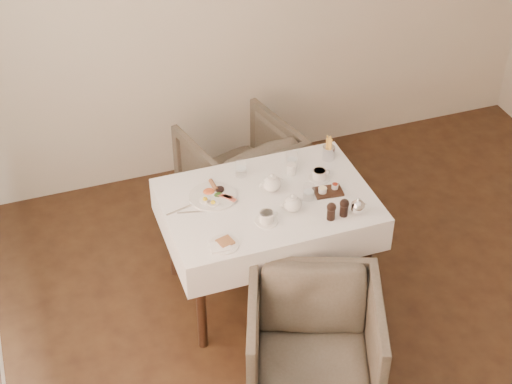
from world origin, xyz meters
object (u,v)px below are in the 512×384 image
object	(u,v)px
armchair_far	(240,169)
table	(268,214)
breakfast_plate	(213,195)
teapot_centre	(272,182)
armchair_near	(313,344)

from	to	relation	value
armchair_far	table	bearing A→B (deg)	68.78
breakfast_plate	teapot_centre	bearing A→B (deg)	11.93
breakfast_plate	teapot_centre	size ratio (longest dim) A/B	1.83
armchair_near	teapot_centre	size ratio (longest dim) A/B	4.75
armchair_near	breakfast_plate	xyz separation A→B (m)	(-0.28, 0.97, 0.42)
breakfast_plate	teapot_centre	xyz separation A→B (m)	(0.36, -0.06, 0.05)
armchair_far	breakfast_plate	xyz separation A→B (m)	(-0.42, -0.76, 0.42)
breakfast_plate	armchair_far	bearing A→B (deg)	82.29
armchair_far	teapot_centre	bearing A→B (deg)	71.75
armchair_near	table	bearing A→B (deg)	108.79
table	armchair_far	world-z (taller)	table
table	armchair_near	size ratio (longest dim) A/B	1.69
breakfast_plate	teapot_centre	world-z (taller)	teapot_centre
breakfast_plate	armchair_near	bearing A→B (deg)	-52.07
teapot_centre	table	bearing A→B (deg)	-128.76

